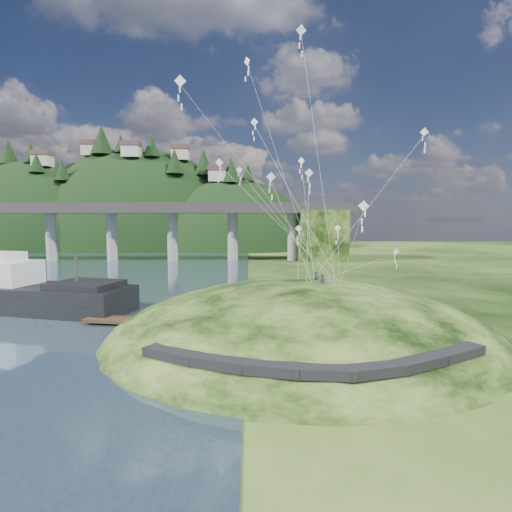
{
  "coord_description": "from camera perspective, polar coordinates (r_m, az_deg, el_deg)",
  "views": [
    {
      "loc": [
        3.38,
        -32.89,
        10.54
      ],
      "look_at": [
        4.0,
        6.0,
        7.0
      ],
      "focal_mm": 28.0,
      "sensor_mm": 36.0,
      "label": 1
    }
  ],
  "objects": [
    {
      "name": "grass_hill",
      "position": [
        37.2,
        6.46,
        -13.72
      ],
      "size": [
        36.0,
        32.0,
        13.0
      ],
      "color": "black",
      "rests_on": "ground"
    },
    {
      "name": "kite_flyers",
      "position": [
        37.07,
        8.8,
        -2.32
      ],
      "size": [
        0.93,
        2.82,
        1.61
      ],
      "color": "#242831",
      "rests_on": "ground"
    },
    {
      "name": "kite_swarm",
      "position": [
        37.81,
        5.13,
        13.79
      ],
      "size": [
        20.16,
        16.64,
        21.51
      ],
      "color": "white",
      "rests_on": "ground"
    },
    {
      "name": "work_barge",
      "position": [
        54.05,
        -30.32,
        -4.38
      ],
      "size": [
        26.14,
        13.02,
        8.83
      ],
      "color": "black",
      "rests_on": "ground"
    },
    {
      "name": "ground",
      "position": [
        34.7,
        -6.62,
        -12.52
      ],
      "size": [
        320.0,
        320.0,
        0.0
      ],
      "primitive_type": "plane",
      "color": "black",
      "rests_on": "ground"
    },
    {
      "name": "wooden_dock",
      "position": [
        41.6,
        -14.48,
        -9.01
      ],
      "size": [
        14.29,
        4.66,
        1.01
      ],
      "color": "#352015",
      "rests_on": "ground"
    },
    {
      "name": "far_ridge",
      "position": [
        163.01,
        -17.66,
        -1.38
      ],
      "size": [
        153.0,
        70.0,
        94.5
      ],
      "color": "black",
      "rests_on": "ground"
    },
    {
      "name": "footpath",
      "position": [
        24.98,
        8.84,
        -14.65
      ],
      "size": [
        22.29,
        5.84,
        0.83
      ],
      "color": "black",
      "rests_on": "ground"
    },
    {
      "name": "bridge",
      "position": [
        107.2,
        -17.13,
        4.52
      ],
      "size": [
        160.0,
        11.0,
        15.0
      ],
      "color": "#2D2B2B",
      "rests_on": "ground"
    }
  ]
}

